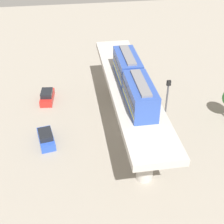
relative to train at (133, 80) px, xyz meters
The scene contains 6 objects.
ground_plane 8.60m from the train, 90.00° to the right, with size 120.00×120.00×0.00m, color gray.
viaduct 3.60m from the train, 90.00° to the right, with size 5.20×28.00×6.90m.
train is the anchor object (origin of this frame).
parked_car_blue 13.39m from the train, ahead, with size 2.48×4.44×1.76m.
parked_car_red 16.98m from the train, 43.84° to the right, with size 2.25×4.37×1.76m.
signal_post 5.34m from the train, 142.26° to the left, with size 0.44×0.28×9.50m.
Camera 1 is at (7.42, 32.97, 26.26)m, focal length 50.27 mm.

